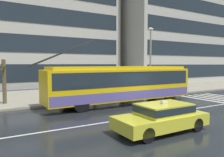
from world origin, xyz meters
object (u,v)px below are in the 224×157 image
object	(u,v)px
pedestrian_approaching_curb	(62,80)
street_lamp	(151,55)
pedestrian_at_shelter	(95,85)
taxi_oncoming_near	(162,116)
trolleybus	(122,83)
street_tree_bare	(3,79)

from	to	relation	value
pedestrian_approaching_curb	street_lamp	xyz separation A→B (m)	(8.48, -0.92, 2.21)
pedestrian_at_shelter	taxi_oncoming_near	bearing A→B (deg)	-99.64
trolleybus	pedestrian_at_shelter	size ratio (longest dim) A/B	7.57
pedestrian_at_shelter	street_tree_bare	distance (m)	7.74
street_lamp	pedestrian_at_shelter	bearing A→B (deg)	159.83
trolleybus	street_tree_bare	size ratio (longest dim) A/B	3.51
trolleybus	street_lamp	xyz separation A→B (m)	(4.89, 2.49, 2.37)
pedestrian_at_shelter	street_lamp	size ratio (longest dim) A/B	0.26
street_lamp	street_tree_bare	world-z (taller)	street_lamp
pedestrian_at_shelter	pedestrian_approaching_curb	xyz separation A→B (m)	(-3.39, -0.95, 0.61)
street_lamp	pedestrian_approaching_curb	bearing A→B (deg)	173.83
pedestrian_at_shelter	street_tree_bare	world-z (taller)	street_tree_bare
taxi_oncoming_near	street_lamp	world-z (taller)	street_lamp
taxi_oncoming_near	pedestrian_approaching_curb	distance (m)	10.17
street_tree_bare	trolleybus	bearing A→B (deg)	-25.83
pedestrian_at_shelter	street_tree_bare	xyz separation A→B (m)	(-7.67, -0.55, 0.86)
pedestrian_approaching_curb	street_tree_bare	size ratio (longest dim) A/B	0.57
pedestrian_at_shelter	pedestrian_approaching_curb	world-z (taller)	pedestrian_approaching_curb
taxi_oncoming_near	pedestrian_at_shelter	world-z (taller)	pedestrian_at_shelter
trolleybus	pedestrian_at_shelter	xyz separation A→B (m)	(-0.20, 4.36, -0.46)
taxi_oncoming_near	pedestrian_at_shelter	size ratio (longest dim) A/B	2.61
trolleybus	taxi_oncoming_near	xyz separation A→B (m)	(-2.06, -6.60, -0.88)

